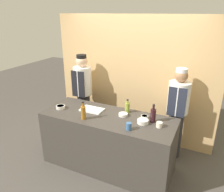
{
  "coord_description": "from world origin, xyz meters",
  "views": [
    {
      "loc": [
        1.37,
        -2.72,
        2.44
      ],
      "look_at": [
        0.0,
        0.16,
        1.2
      ],
      "focal_mm": 35.0,
      "sensor_mm": 36.0,
      "label": 1
    }
  ],
  "objects_px": {
    "sauce_bowl_brown": "(123,114)",
    "cup_cream": "(159,125)",
    "chef_left": "(83,92)",
    "bottle_oil": "(127,107)",
    "cup_blue": "(129,126)",
    "cutting_board": "(92,110)",
    "bottle_amber": "(83,112)",
    "chef_right": "(177,111)",
    "sauce_bowl_orange": "(144,117)",
    "bottle_wine": "(153,115)",
    "sauce_bowl_purple": "(143,121)",
    "sauce_bowl_white": "(61,107)"
  },
  "relations": [
    {
      "from": "cutting_board",
      "to": "sauce_bowl_brown",
      "type": "bearing_deg",
      "value": 3.2
    },
    {
      "from": "bottle_oil",
      "to": "cup_blue",
      "type": "height_order",
      "value": "bottle_oil"
    },
    {
      "from": "bottle_oil",
      "to": "cup_blue",
      "type": "xyz_separation_m",
      "value": [
        0.22,
        -0.51,
        -0.04
      ]
    },
    {
      "from": "sauce_bowl_brown",
      "to": "bottle_amber",
      "type": "height_order",
      "value": "bottle_amber"
    },
    {
      "from": "sauce_bowl_white",
      "to": "cup_blue",
      "type": "relative_size",
      "value": 1.45
    },
    {
      "from": "cutting_board",
      "to": "chef_left",
      "type": "height_order",
      "value": "chef_left"
    },
    {
      "from": "sauce_bowl_purple",
      "to": "bottle_amber",
      "type": "height_order",
      "value": "bottle_amber"
    },
    {
      "from": "bottle_wine",
      "to": "chef_right",
      "type": "relative_size",
      "value": 0.17
    },
    {
      "from": "bottle_amber",
      "to": "chef_left",
      "type": "relative_size",
      "value": 0.17
    },
    {
      "from": "sauce_bowl_white",
      "to": "cup_blue",
      "type": "bearing_deg",
      "value": -7.14
    },
    {
      "from": "cutting_board",
      "to": "bottle_amber",
      "type": "relative_size",
      "value": 1.3
    },
    {
      "from": "bottle_wine",
      "to": "chef_left",
      "type": "bearing_deg",
      "value": 158.54
    },
    {
      "from": "sauce_bowl_brown",
      "to": "chef_left",
      "type": "distance_m",
      "value": 1.31
    },
    {
      "from": "bottle_wine",
      "to": "sauce_bowl_purple",
      "type": "bearing_deg",
      "value": -137.49
    },
    {
      "from": "bottle_wine",
      "to": "cup_cream",
      "type": "relative_size",
      "value": 3.25
    },
    {
      "from": "sauce_bowl_orange",
      "to": "bottle_amber",
      "type": "xyz_separation_m",
      "value": [
        -0.83,
        -0.41,
        0.08
      ]
    },
    {
      "from": "cutting_board",
      "to": "bottle_amber",
      "type": "bearing_deg",
      "value": -81.92
    },
    {
      "from": "cup_blue",
      "to": "cup_cream",
      "type": "xyz_separation_m",
      "value": [
        0.36,
        0.25,
        -0.01
      ]
    },
    {
      "from": "sauce_bowl_orange",
      "to": "chef_left",
      "type": "height_order",
      "value": "chef_left"
    },
    {
      "from": "sauce_bowl_brown",
      "to": "cutting_board",
      "type": "relative_size",
      "value": 0.39
    },
    {
      "from": "bottle_oil",
      "to": "chef_right",
      "type": "xyz_separation_m",
      "value": [
        0.71,
        0.49,
        -0.13
      ]
    },
    {
      "from": "chef_left",
      "to": "bottle_oil",
      "type": "bearing_deg",
      "value": -23.13
    },
    {
      "from": "sauce_bowl_brown",
      "to": "cup_cream",
      "type": "relative_size",
      "value": 1.67
    },
    {
      "from": "bottle_wine",
      "to": "cutting_board",
      "type": "bearing_deg",
      "value": -177.95
    },
    {
      "from": "sauce_bowl_brown",
      "to": "cup_cream",
      "type": "xyz_separation_m",
      "value": [
        0.6,
        -0.11,
        0.02
      ]
    },
    {
      "from": "sauce_bowl_white",
      "to": "chef_right",
      "type": "distance_m",
      "value": 1.96
    },
    {
      "from": "bottle_amber",
      "to": "sauce_bowl_brown",
      "type": "bearing_deg",
      "value": 35.53
    },
    {
      "from": "cup_blue",
      "to": "chef_left",
      "type": "distance_m",
      "value": 1.7
    },
    {
      "from": "cup_blue",
      "to": "cup_cream",
      "type": "height_order",
      "value": "cup_blue"
    },
    {
      "from": "sauce_bowl_brown",
      "to": "chef_right",
      "type": "height_order",
      "value": "chef_right"
    },
    {
      "from": "sauce_bowl_brown",
      "to": "bottle_wine",
      "type": "xyz_separation_m",
      "value": [
        0.47,
        0.01,
        0.09
      ]
    },
    {
      "from": "chef_right",
      "to": "bottle_oil",
      "type": "bearing_deg",
      "value": -145.09
    },
    {
      "from": "sauce_bowl_purple",
      "to": "bottle_wine",
      "type": "bearing_deg",
      "value": 42.51
    },
    {
      "from": "cutting_board",
      "to": "bottle_wine",
      "type": "xyz_separation_m",
      "value": [
        1.01,
        0.04,
        0.1
      ]
    },
    {
      "from": "bottle_oil",
      "to": "bottle_amber",
      "type": "bearing_deg",
      "value": -135.28
    },
    {
      "from": "sauce_bowl_white",
      "to": "chef_right",
      "type": "xyz_separation_m",
      "value": [
        1.77,
        0.84,
        -0.07
      ]
    },
    {
      "from": "bottle_wine",
      "to": "sauce_bowl_brown",
      "type": "bearing_deg",
      "value": -179.28
    },
    {
      "from": "sauce_bowl_purple",
      "to": "bottle_oil",
      "type": "bearing_deg",
      "value": 144.12
    },
    {
      "from": "sauce_bowl_white",
      "to": "bottle_wine",
      "type": "height_order",
      "value": "bottle_wine"
    },
    {
      "from": "sauce_bowl_brown",
      "to": "cutting_board",
      "type": "bearing_deg",
      "value": -176.8
    },
    {
      "from": "cup_blue",
      "to": "cup_cream",
      "type": "bearing_deg",
      "value": 34.59
    },
    {
      "from": "cutting_board",
      "to": "chef_left",
      "type": "relative_size",
      "value": 0.22
    },
    {
      "from": "bottle_wine",
      "to": "cup_cream",
      "type": "xyz_separation_m",
      "value": [
        0.13,
        -0.11,
        -0.07
      ]
    },
    {
      "from": "sauce_bowl_brown",
      "to": "sauce_bowl_orange",
      "type": "bearing_deg",
      "value": 8.91
    },
    {
      "from": "sauce_bowl_brown",
      "to": "cup_cream",
      "type": "bearing_deg",
      "value": -10.35
    },
    {
      "from": "bottle_amber",
      "to": "bottle_wine",
      "type": "height_order",
      "value": "bottle_amber"
    },
    {
      "from": "cup_cream",
      "to": "sauce_bowl_orange",
      "type": "bearing_deg",
      "value": 149.02
    },
    {
      "from": "sauce_bowl_purple",
      "to": "sauce_bowl_white",
      "type": "bearing_deg",
      "value": -176.08
    },
    {
      "from": "bottle_oil",
      "to": "chef_right",
      "type": "relative_size",
      "value": 0.14
    },
    {
      "from": "sauce_bowl_brown",
      "to": "bottle_amber",
      "type": "distance_m",
      "value": 0.62
    }
  ]
}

